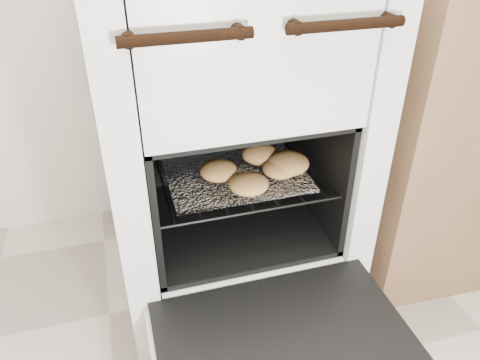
{
  "coord_description": "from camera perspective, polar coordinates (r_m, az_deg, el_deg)",
  "views": [
    {
      "loc": [
        -0.23,
        0.03,
        1.05
      ],
      "look_at": [
        0.05,
        1.0,
        0.42
      ],
      "focal_mm": 35.0,
      "sensor_mm": 36.0,
      "label": 1
    }
  ],
  "objects": [
    {
      "name": "baked_rolls",
      "position": [
        1.21,
        2.6,
        1.64
      ],
      "size": [
        0.31,
        0.27,
        0.05
      ],
      "color": "tan",
      "rests_on": "foil_sheet"
    },
    {
      "name": "stove",
      "position": [
        1.29,
        -1.9,
        5.46
      ],
      "size": [
        0.63,
        0.7,
        0.96
      ],
      "color": "silver",
      "rests_on": "ground"
    },
    {
      "name": "foil_sheet",
      "position": [
        1.24,
        -0.81,
        1.26
      ],
      "size": [
        0.36,
        0.31,
        0.01
      ],
      "primitive_type": "cube",
      "color": "white",
      "rests_on": "oven_rack"
    },
    {
      "name": "oven_door",
      "position": [
        1.06,
        6.04,
        -20.38
      ],
      "size": [
        0.57,
        0.44,
        0.04
      ],
      "color": "black",
      "rests_on": "stove"
    },
    {
      "name": "oven_rack",
      "position": [
        1.26,
        -1.06,
        1.49
      ],
      "size": [
        0.46,
        0.44,
        0.01
      ],
      "color": "black",
      "rests_on": "stove"
    }
  ]
}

